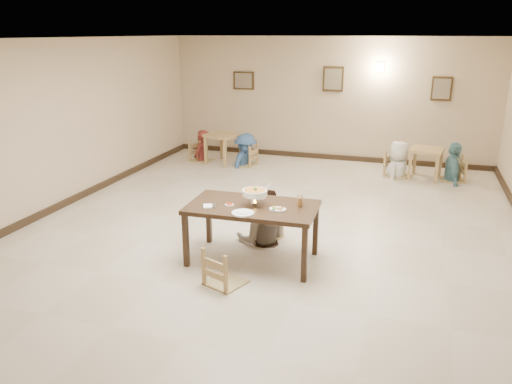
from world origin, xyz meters
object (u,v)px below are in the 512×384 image
(bg_diner_a, at_px, (201,130))
(bg_chair_ll, at_px, (201,141))
(bg_diner_d, at_px, (456,142))
(main_diner, at_px, (263,189))
(curry_warmer, at_px, (255,193))
(drink_glass, at_px, (300,201))
(bg_diner_c, at_px, (400,141))
(chair_near, at_px, (225,249))
(chair_far, at_px, (267,211))
(main_table, at_px, (252,211))
(bg_diner_b, at_px, (245,133))
(bg_chair_rl, at_px, (399,153))
(bg_chair_lr, at_px, (246,145))
(bg_chair_rr, at_px, (454,158))
(bg_table_left, at_px, (223,139))
(bg_table_right, at_px, (426,155))

(bg_diner_a, bearing_deg, bg_chair_ll, -175.49)
(bg_chair_ll, bearing_deg, bg_diner_d, -77.50)
(main_diner, relative_size, curry_warmer, 4.43)
(drink_glass, relative_size, bg_diner_c, 0.10)
(drink_glass, bearing_deg, bg_diner_a, 126.52)
(chair_near, height_order, curry_warmer, curry_warmer)
(main_diner, xyz_separation_m, drink_glass, (0.70, -0.56, 0.05))
(chair_far, xyz_separation_m, drink_glass, (0.67, -0.68, 0.46))
(main_table, relative_size, bg_diner_c, 1.12)
(chair_far, xyz_separation_m, bg_diner_b, (-1.76, 4.14, 0.34))
(main_table, relative_size, bg_chair_rl, 1.67)
(drink_glass, bearing_deg, bg_diner_c, 77.20)
(bg_diner_b, distance_m, bg_diner_c, 3.56)
(bg_chair_ll, height_order, bg_chair_lr, bg_chair_ll)
(bg_chair_ll, height_order, bg_chair_rl, bg_chair_rl)
(bg_chair_rr, xyz_separation_m, bg_diner_b, (-4.70, -0.14, 0.28))
(bg_chair_ll, relative_size, bg_chair_rl, 0.96)
(chair_far, xyz_separation_m, bg_chair_rl, (1.79, 4.27, 0.09))
(bg_chair_lr, bearing_deg, bg_diner_b, -172.17)
(chair_far, distance_m, bg_diner_d, 5.20)
(bg_chair_ll, xyz_separation_m, bg_diner_d, (5.88, 0.07, 0.34))
(chair_near, bearing_deg, bg_table_left, -47.28)
(chair_far, distance_m, drink_glass, 1.05)
(bg_diner_b, height_order, bg_diner_d, bg_diner_d)
(curry_warmer, bearing_deg, bg_chair_rr, 60.64)
(bg_table_right, bearing_deg, bg_chair_ll, -179.27)
(bg_diner_b, bearing_deg, bg_chair_lr, -170.72)
(bg_diner_d, bearing_deg, bg_chair_rr, -7.52)
(main_diner, height_order, curry_warmer, main_diner)
(bg_diner_c, bearing_deg, bg_chair_rl, 17.93)
(main_table, bearing_deg, bg_diner_b, 108.11)
(chair_near, relative_size, bg_diner_a, 0.61)
(bg_table_left, xyz_separation_m, bg_chair_lr, (0.59, -0.05, -0.10))
(bg_diner_a, bearing_deg, bg_table_left, 92.78)
(main_diner, relative_size, bg_diner_c, 1.06)
(chair_near, distance_m, main_diner, 1.51)
(bg_chair_rr, bearing_deg, drink_glass, -34.21)
(bg_diner_c, xyz_separation_m, bg_diner_d, (1.14, 0.00, 0.05))
(bg_diner_a, distance_m, bg_diner_b, 1.19)
(chair_near, xyz_separation_m, bg_diner_d, (3.01, 5.86, 0.37))
(bg_chair_rr, distance_m, bg_diner_c, 1.18)
(bg_chair_rl, xyz_separation_m, bg_diner_b, (-3.56, -0.13, 0.25))
(bg_table_right, height_order, bg_diner_c, bg_diner_c)
(bg_diner_d, bearing_deg, bg_chair_rl, 82.66)
(main_table, distance_m, bg_diner_d, 5.87)
(chair_far, xyz_separation_m, bg_diner_a, (-2.95, 4.21, 0.34))
(bg_diner_c, bearing_deg, chair_far, -4.84)
(chair_far, bearing_deg, main_diner, -89.28)
(chair_near, bearing_deg, curry_warmer, -79.51)
(bg_chair_rl, bearing_deg, main_diner, 177.71)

